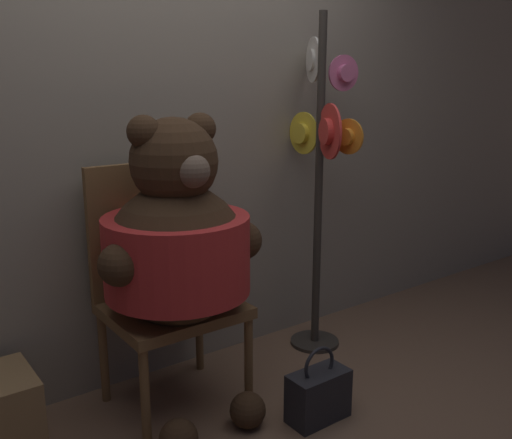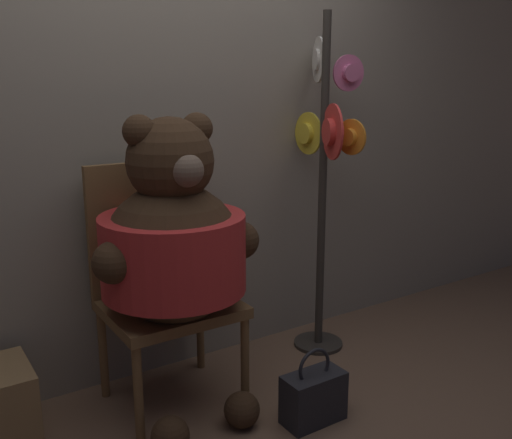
{
  "view_description": "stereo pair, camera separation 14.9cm",
  "coord_description": "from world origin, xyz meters",
  "px_view_note": "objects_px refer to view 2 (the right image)",
  "views": [
    {
      "loc": [
        -1.29,
        -1.84,
        1.5
      ],
      "look_at": [
        0.31,
        0.34,
        0.83
      ],
      "focal_mm": 40.0,
      "sensor_mm": 36.0,
      "label": 1
    },
    {
      "loc": [
        -1.17,
        -1.93,
        1.5
      ],
      "look_at": [
        0.31,
        0.34,
        0.83
      ],
      "focal_mm": 40.0,
      "sensor_mm": 36.0,
      "label": 2
    }
  ],
  "objects_px": {
    "teddy_bear": "(174,244)",
    "handbag_on_ground": "(314,396)",
    "chair": "(161,277)",
    "hat_display_rack": "(326,166)"
  },
  "relations": [
    {
      "from": "hat_display_rack",
      "to": "chair",
      "type": "bearing_deg",
      "value": 178.51
    },
    {
      "from": "handbag_on_ground",
      "to": "chair",
      "type": "bearing_deg",
      "value": 127.16
    },
    {
      "from": "chair",
      "to": "handbag_on_ground",
      "type": "relative_size",
      "value": 3.18
    },
    {
      "from": "teddy_bear",
      "to": "handbag_on_ground",
      "type": "xyz_separation_m",
      "value": [
        0.46,
        -0.41,
        -0.68
      ]
    },
    {
      "from": "teddy_bear",
      "to": "handbag_on_ground",
      "type": "distance_m",
      "value": 0.92
    },
    {
      "from": "hat_display_rack",
      "to": "handbag_on_ground",
      "type": "height_order",
      "value": "hat_display_rack"
    },
    {
      "from": "teddy_bear",
      "to": "chair",
      "type": "bearing_deg",
      "value": 85.9
    },
    {
      "from": "teddy_bear",
      "to": "hat_display_rack",
      "type": "height_order",
      "value": "hat_display_rack"
    },
    {
      "from": "hat_display_rack",
      "to": "handbag_on_ground",
      "type": "distance_m",
      "value": 1.2
    },
    {
      "from": "chair",
      "to": "hat_display_rack",
      "type": "height_order",
      "value": "hat_display_rack"
    }
  ]
}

